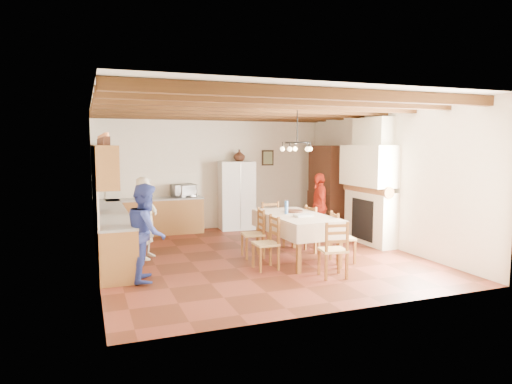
# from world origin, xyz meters

# --- Properties ---
(floor) EXTENTS (6.00, 6.50, 0.02)m
(floor) POSITION_xyz_m (0.00, 0.00, -0.01)
(floor) COLOR #4A1F11
(floor) RESTS_ON ground
(ceiling) EXTENTS (6.00, 6.50, 0.02)m
(ceiling) POSITION_xyz_m (0.00, 0.00, 3.01)
(ceiling) COLOR silver
(ceiling) RESTS_ON ground
(wall_back) EXTENTS (6.00, 0.02, 3.00)m
(wall_back) POSITION_xyz_m (0.00, 3.26, 1.50)
(wall_back) COLOR beige
(wall_back) RESTS_ON ground
(wall_front) EXTENTS (6.00, 0.02, 3.00)m
(wall_front) POSITION_xyz_m (0.00, -3.26, 1.50)
(wall_front) COLOR beige
(wall_front) RESTS_ON ground
(wall_left) EXTENTS (0.02, 6.50, 3.00)m
(wall_left) POSITION_xyz_m (-3.01, 0.00, 1.50)
(wall_left) COLOR beige
(wall_left) RESTS_ON ground
(wall_right) EXTENTS (0.02, 6.50, 3.00)m
(wall_right) POSITION_xyz_m (3.01, 0.00, 1.50)
(wall_right) COLOR beige
(wall_right) RESTS_ON ground
(ceiling_beams) EXTENTS (6.00, 6.30, 0.16)m
(ceiling_beams) POSITION_xyz_m (0.00, 0.00, 2.91)
(ceiling_beams) COLOR #371F11
(ceiling_beams) RESTS_ON ground
(lower_cabinets_left) EXTENTS (0.60, 4.30, 0.86)m
(lower_cabinets_left) POSITION_xyz_m (-2.70, 1.05, 0.43)
(lower_cabinets_left) COLOR brown
(lower_cabinets_left) RESTS_ON ground
(lower_cabinets_back) EXTENTS (2.30, 0.60, 0.86)m
(lower_cabinets_back) POSITION_xyz_m (-1.55, 2.95, 0.43)
(lower_cabinets_back) COLOR brown
(lower_cabinets_back) RESTS_ON ground
(countertop_left) EXTENTS (0.62, 4.30, 0.04)m
(countertop_left) POSITION_xyz_m (-2.70, 1.05, 0.88)
(countertop_left) COLOR slate
(countertop_left) RESTS_ON lower_cabinets_left
(countertop_back) EXTENTS (2.34, 0.62, 0.04)m
(countertop_back) POSITION_xyz_m (-1.55, 2.95, 0.88)
(countertop_back) COLOR slate
(countertop_back) RESTS_ON lower_cabinets_back
(backsplash_left) EXTENTS (0.03, 4.30, 0.60)m
(backsplash_left) POSITION_xyz_m (-2.98, 1.05, 1.20)
(backsplash_left) COLOR beige
(backsplash_left) RESTS_ON ground
(backsplash_back) EXTENTS (2.30, 0.03, 0.60)m
(backsplash_back) POSITION_xyz_m (-1.55, 3.23, 1.20)
(backsplash_back) COLOR beige
(backsplash_back) RESTS_ON ground
(upper_cabinets) EXTENTS (0.35, 4.20, 0.70)m
(upper_cabinets) POSITION_xyz_m (-2.83, 1.05, 1.85)
(upper_cabinets) COLOR brown
(upper_cabinets) RESTS_ON ground
(fireplace) EXTENTS (0.56, 1.60, 2.80)m
(fireplace) POSITION_xyz_m (2.72, 0.20, 1.40)
(fireplace) COLOR beige
(fireplace) RESTS_ON ground
(wall_picture) EXTENTS (0.34, 0.03, 0.42)m
(wall_picture) POSITION_xyz_m (1.55, 3.23, 1.85)
(wall_picture) COLOR black
(wall_picture) RESTS_ON ground
(refrigerator) EXTENTS (0.94, 0.80, 1.77)m
(refrigerator) POSITION_xyz_m (0.55, 2.97, 0.89)
(refrigerator) COLOR silver
(refrigerator) RESTS_ON floor
(hutch) EXTENTS (0.54, 1.22, 2.19)m
(hutch) POSITION_xyz_m (2.75, 2.11, 1.09)
(hutch) COLOR #361F12
(hutch) RESTS_ON floor
(dining_table) EXTENTS (1.09, 2.04, 0.88)m
(dining_table) POSITION_xyz_m (0.62, -0.52, 0.79)
(dining_table) COLOR silver
(dining_table) RESTS_ON floor
(chandelier) EXTENTS (0.47, 0.47, 0.03)m
(chandelier) POSITION_xyz_m (0.62, -0.52, 2.25)
(chandelier) COLOR black
(chandelier) RESTS_ON ground
(chair_left_near) EXTENTS (0.40, 0.42, 0.96)m
(chair_left_near) POSITION_xyz_m (-0.19, -0.96, 0.48)
(chair_left_near) COLOR brown
(chair_left_near) RESTS_ON floor
(chair_left_far) EXTENTS (0.43, 0.45, 0.96)m
(chair_left_far) POSITION_xyz_m (-0.11, -0.07, 0.48)
(chair_left_far) COLOR brown
(chair_left_far) RESTS_ON floor
(chair_right_near) EXTENTS (0.47, 0.49, 0.96)m
(chair_right_near) POSITION_xyz_m (1.35, -1.03, 0.48)
(chair_right_near) COLOR brown
(chair_right_near) RESTS_ON floor
(chair_right_far) EXTENTS (0.44, 0.46, 0.96)m
(chair_right_far) POSITION_xyz_m (1.33, -0.06, 0.48)
(chair_right_far) COLOR brown
(chair_right_far) RESTS_ON floor
(chair_end_near) EXTENTS (0.48, 0.46, 0.96)m
(chair_end_near) POSITION_xyz_m (0.68, -1.81, 0.48)
(chair_end_near) COLOR brown
(chair_end_near) RESTS_ON floor
(chair_end_far) EXTENTS (0.43, 0.41, 0.96)m
(chair_end_far) POSITION_xyz_m (0.64, 0.68, 0.48)
(chair_end_far) COLOR brown
(chair_end_far) RESTS_ON floor
(person_man) EXTENTS (0.59, 0.69, 1.60)m
(person_man) POSITION_xyz_m (-2.06, 0.57, 0.80)
(person_man) COLOR beige
(person_man) RESTS_ON floor
(person_woman_blue) EXTENTS (0.72, 0.86, 1.59)m
(person_woman_blue) POSITION_xyz_m (-2.25, -0.88, 0.80)
(person_woman_blue) COLOR navy
(person_woman_blue) RESTS_ON floor
(person_woman_red) EXTENTS (0.65, 0.98, 1.55)m
(person_woman_red) POSITION_xyz_m (1.99, 1.08, 0.78)
(person_woman_red) COLOR red
(person_woman_red) RESTS_ON floor
(microwave) EXTENTS (0.63, 0.47, 0.32)m
(microwave) POSITION_xyz_m (-0.84, 2.95, 1.06)
(microwave) COLOR silver
(microwave) RESTS_ON countertop_back
(fridge_vase) EXTENTS (0.31, 0.31, 0.31)m
(fridge_vase) POSITION_xyz_m (0.65, 2.97, 1.93)
(fridge_vase) COLOR #361F12
(fridge_vase) RESTS_ON refrigerator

